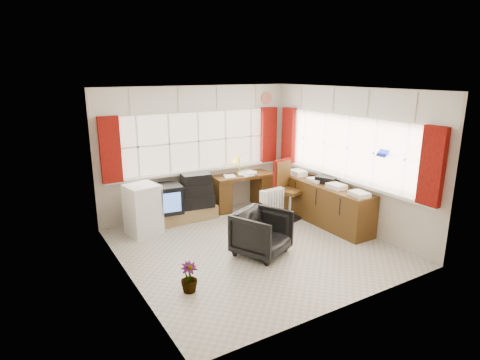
# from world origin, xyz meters

# --- Properties ---
(ground) EXTENTS (4.00, 4.00, 0.00)m
(ground) POSITION_xyz_m (0.00, 0.00, 0.00)
(ground) COLOR beige
(ground) RESTS_ON ground
(room_walls) EXTENTS (4.00, 4.00, 4.00)m
(room_walls) POSITION_xyz_m (0.00, 0.00, 1.50)
(room_walls) COLOR beige
(room_walls) RESTS_ON ground
(window_back) EXTENTS (3.70, 0.12, 3.60)m
(window_back) POSITION_xyz_m (0.00, 1.94, 0.95)
(window_back) COLOR beige
(window_back) RESTS_ON room_walls
(window_right) EXTENTS (0.12, 3.70, 3.60)m
(window_right) POSITION_xyz_m (1.94, 0.00, 0.95)
(window_right) COLOR beige
(window_right) RESTS_ON room_walls
(curtains) EXTENTS (3.83, 3.83, 1.15)m
(curtains) POSITION_xyz_m (0.92, 0.93, 1.46)
(curtains) COLOR maroon
(curtains) RESTS_ON room_walls
(overhead_cabinets) EXTENTS (3.98, 3.98, 0.48)m
(overhead_cabinets) POSITION_xyz_m (0.98, 0.98, 2.25)
(overhead_cabinets) COLOR silver
(overhead_cabinets) RESTS_ON room_walls
(desk) EXTENTS (1.28, 0.69, 0.76)m
(desk) POSITION_xyz_m (0.86, 1.80, 0.40)
(desk) COLOR #513213
(desk) RESTS_ON ground
(desk_lamp) EXTENTS (0.17, 0.15, 0.42)m
(desk_lamp) POSITION_xyz_m (0.84, 1.84, 1.01)
(desk_lamp) COLOR #F7F40A
(desk_lamp) RESTS_ON desk
(task_chair) EXTENTS (0.57, 0.60, 1.12)m
(task_chair) POSITION_xyz_m (1.33, 0.90, 0.60)
(task_chair) COLOR black
(task_chair) RESTS_ON ground
(office_chair) EXTENTS (0.99, 1.00, 0.69)m
(office_chair) POSITION_xyz_m (-0.03, -0.28, 0.35)
(office_chair) COLOR black
(office_chair) RESTS_ON ground
(radiator) EXTENTS (0.45, 0.22, 0.66)m
(radiator) POSITION_xyz_m (0.91, 0.73, 0.27)
(radiator) COLOR white
(radiator) RESTS_ON ground
(credenza) EXTENTS (0.50, 2.00, 0.85)m
(credenza) POSITION_xyz_m (1.73, 0.20, 0.39)
(credenza) COLOR #513213
(credenza) RESTS_ON ground
(file_tray) EXTENTS (0.42, 0.46, 0.13)m
(file_tray) POSITION_xyz_m (1.82, 0.29, 0.81)
(file_tray) COLOR black
(file_tray) RESTS_ON credenza
(tv_bench) EXTENTS (1.40, 0.50, 0.25)m
(tv_bench) POSITION_xyz_m (-0.55, 1.72, 0.12)
(tv_bench) COLOR #926F49
(tv_bench) RESTS_ON ground
(crt_tv) EXTENTS (0.62, 0.59, 0.51)m
(crt_tv) POSITION_xyz_m (-0.85, 1.65, 0.51)
(crt_tv) COLOR black
(crt_tv) RESTS_ON tv_bench
(hifi_stack) EXTENTS (0.67, 0.47, 0.65)m
(hifi_stack) POSITION_xyz_m (-0.23, 1.64, 0.56)
(hifi_stack) COLOR black
(hifi_stack) RESTS_ON tv_bench
(mini_fridge) EXTENTS (0.60, 0.60, 0.88)m
(mini_fridge) POSITION_xyz_m (-1.33, 1.47, 0.44)
(mini_fridge) COLOR white
(mini_fridge) RESTS_ON ground
(spray_bottle_a) EXTENTS (0.12, 0.12, 0.29)m
(spray_bottle_a) POSITION_xyz_m (-0.14, 1.64, 0.14)
(spray_bottle_a) COLOR silver
(spray_bottle_a) RESTS_ON ground
(spray_bottle_b) EXTENTS (0.10, 0.11, 0.19)m
(spray_bottle_b) POSITION_xyz_m (0.35, 1.06, 0.10)
(spray_bottle_b) COLOR #8ED4C8
(spray_bottle_b) RESTS_ON ground
(flower_vase) EXTENTS (0.23, 0.23, 0.40)m
(flower_vase) POSITION_xyz_m (-1.44, -0.72, 0.20)
(flower_vase) COLOR black
(flower_vase) RESTS_ON ground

